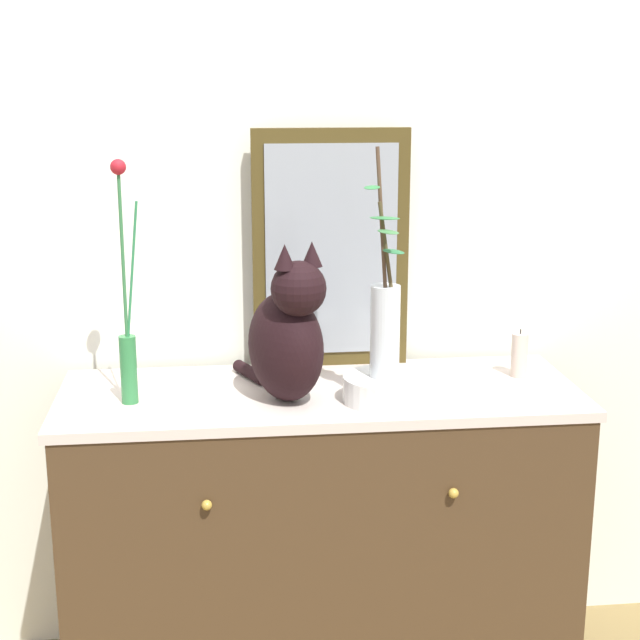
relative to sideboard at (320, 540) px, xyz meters
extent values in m
cube|color=white|center=(0.00, 0.31, 0.89)|extent=(4.40, 0.08, 2.60)
cube|color=#44301C|center=(0.00, 0.00, -0.01)|extent=(1.26, 0.47, 0.80)
cube|color=beige|center=(0.00, 0.00, 0.40)|extent=(1.29, 0.48, 0.02)
sphere|color=#B79338|center=(-0.28, -0.24, 0.23)|extent=(0.02, 0.02, 0.02)
sphere|color=#B79338|center=(0.28, -0.24, 0.23)|extent=(0.02, 0.02, 0.02)
cube|color=#453717|center=(0.05, 0.22, 0.73)|extent=(0.41, 0.03, 0.63)
cube|color=gray|center=(0.05, 0.20, 0.73)|extent=(0.35, 0.01, 0.55)
ellipsoid|color=black|center=(-0.09, -0.06, 0.54)|extent=(0.24, 0.28, 0.26)
sphere|color=black|center=(-0.06, -0.12, 0.70)|extent=(0.13, 0.13, 0.13)
cone|color=black|center=(-0.03, -0.10, 0.77)|extent=(0.05, 0.05, 0.06)
cone|color=black|center=(-0.09, -0.13, 0.77)|extent=(0.05, 0.05, 0.06)
cylinder|color=black|center=(-0.17, 0.11, 0.43)|extent=(0.09, 0.14, 0.03)
cylinder|color=#2F7B40|center=(-0.46, -0.04, 0.49)|extent=(0.04, 0.04, 0.16)
cylinder|color=#337240|center=(-0.46, -0.04, 0.76)|extent=(0.01, 0.01, 0.38)
sphere|color=#AB1A24|center=(-0.46, -0.04, 0.97)|extent=(0.04, 0.04, 0.04)
cylinder|color=#2A7B48|center=(-0.44, -0.04, 0.73)|extent=(0.04, 0.01, 0.32)
cylinder|color=white|center=(0.14, -0.10, 0.44)|extent=(0.20, 0.20, 0.06)
cylinder|color=silver|center=(0.14, -0.10, 0.58)|extent=(0.07, 0.07, 0.22)
cylinder|color=#4B3726|center=(0.13, -0.11, 0.81)|extent=(0.03, 0.04, 0.41)
ellipsoid|color=#30713C|center=(0.13, -0.14, 0.86)|extent=(0.08, 0.06, 0.01)
ellipsoid|color=#2C723B|center=(0.10, -0.13, 0.93)|extent=(0.05, 0.08, 0.01)
cylinder|color=#483C23|center=(0.14, -0.11, 0.75)|extent=(0.05, 0.01, 0.29)
ellipsoid|color=#2C6F41|center=(0.15, -0.15, 0.78)|extent=(0.06, 0.08, 0.01)
ellipsoid|color=#3B713F|center=(0.13, -0.16, 0.83)|extent=(0.06, 0.08, 0.01)
cylinder|color=beige|center=(0.53, 0.06, 0.47)|extent=(0.04, 0.04, 0.11)
cylinder|color=black|center=(0.53, 0.06, 0.53)|extent=(0.00, 0.00, 0.01)
camera|label=1|loc=(-0.25, -2.24, 1.17)|focal=53.62mm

